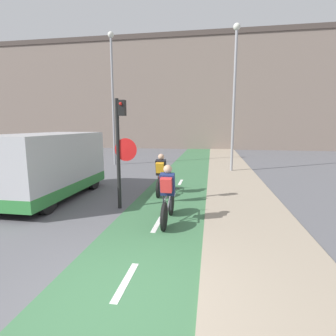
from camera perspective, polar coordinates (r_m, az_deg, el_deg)
name	(u,v)px	position (r m, az deg, el deg)	size (l,w,h in m)	color
ground_plane	(115,303)	(4.26, -11.57, -26.87)	(120.00, 120.00, 0.00)	#5B5B60
bike_lane	(115,302)	(4.26, -11.56, -26.74)	(2.34, 60.00, 0.02)	#3D7047
sidewalk_strip	(292,322)	(4.18, 25.31, -28.03)	(2.40, 60.00, 0.05)	gray
building_row_background	(201,94)	(30.34, 7.20, 15.61)	(60.00, 5.20, 11.70)	slate
traffic_light_pole	(121,142)	(7.82, -10.30, 5.58)	(0.67, 0.25, 3.26)	black
street_lamp_far	(113,87)	(17.16, -11.99, 16.80)	(0.36, 0.36, 8.01)	gray
street_lamp_sidewalk	(235,85)	(14.66, 14.29, 17.11)	(0.36, 0.36, 7.56)	gray
cyclist_near	(168,196)	(6.72, -0.08, -6.09)	(0.46, 1.81, 1.52)	black
cyclist_far	(161,175)	(9.50, -1.51, -1.56)	(0.46, 1.73, 1.48)	black
van	(49,167)	(9.78, -24.52, 0.21)	(1.99, 4.62, 2.22)	#B7B7BC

